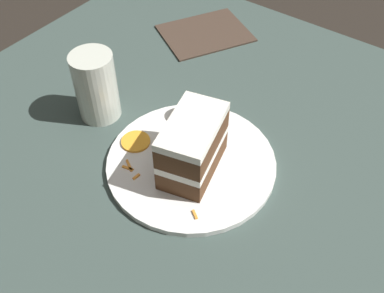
# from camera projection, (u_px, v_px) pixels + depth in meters

# --- Properties ---
(ground_plane) EXTENTS (6.00, 6.00, 0.00)m
(ground_plane) POSITION_uv_depth(u_px,v_px,m) (211.00, 157.00, 0.82)
(ground_plane) COLOR black
(ground_plane) RESTS_ON ground
(dining_table) EXTENTS (0.92, 1.06, 0.03)m
(dining_table) POSITION_uv_depth(u_px,v_px,m) (211.00, 150.00, 0.81)
(dining_table) COLOR #384742
(dining_table) RESTS_ON ground
(plate) EXTENTS (0.28, 0.28, 0.01)m
(plate) POSITION_uv_depth(u_px,v_px,m) (192.00, 163.00, 0.76)
(plate) COLOR white
(plate) RESTS_ON dining_table
(cake_slice) EXTENTS (0.14, 0.10, 0.10)m
(cake_slice) POSITION_uv_depth(u_px,v_px,m) (193.00, 146.00, 0.71)
(cake_slice) COLOR #4C2D19
(cake_slice) RESTS_ON plate
(cream_dollop) EXTENTS (0.05, 0.04, 0.05)m
(cream_dollop) POSITION_uv_depth(u_px,v_px,m) (192.00, 107.00, 0.81)
(cream_dollop) COLOR white
(cream_dollop) RESTS_ON plate
(orange_garnish) EXTENTS (0.05, 0.05, 0.00)m
(orange_garnish) POSITION_uv_depth(u_px,v_px,m) (136.00, 141.00, 0.78)
(orange_garnish) COLOR orange
(orange_garnish) RESTS_ON plate
(carrot_shreds_scatter) EXTENTS (0.18, 0.17, 0.00)m
(carrot_shreds_scatter) POSITION_uv_depth(u_px,v_px,m) (162.00, 162.00, 0.75)
(carrot_shreds_scatter) COLOR orange
(carrot_shreds_scatter) RESTS_ON plate
(drinking_glass) EXTENTS (0.08, 0.08, 0.13)m
(drinking_glass) POSITION_uv_depth(u_px,v_px,m) (97.00, 90.00, 0.81)
(drinking_glass) COLOR beige
(drinking_glass) RESTS_ON dining_table
(menu_card) EXTENTS (0.24, 0.22, 0.00)m
(menu_card) POSITION_uv_depth(u_px,v_px,m) (205.00, 33.00, 1.03)
(menu_card) COLOR #423328
(menu_card) RESTS_ON dining_table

